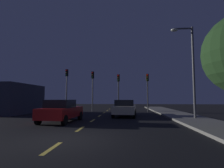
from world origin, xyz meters
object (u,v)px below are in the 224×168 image
Objects in this scene: traffic_signal_far_left at (67,82)px; traffic_signal_center_right at (118,85)px; car_stopped_ahead at (125,108)px; street_lamp_right at (190,64)px; car_adjacent_lane at (61,111)px; traffic_signal_far_right at (148,85)px; traffic_signal_center_left at (93,83)px.

traffic_signal_center_right is at bearing -0.01° from traffic_signal_far_left.
traffic_signal_center_right is 1.10× the size of car_stopped_ahead.
traffic_signal_center_right is at bearing 125.14° from street_lamp_right.
traffic_signal_center_right reaches higher than car_adjacent_lane.
traffic_signal_center_left is at bearing 179.99° from traffic_signal_far_right.
traffic_signal_center_left is 0.70× the size of street_lamp_right.
traffic_signal_center_right is 3.64m from traffic_signal_far_right.
car_adjacent_lane is at bearing -109.55° from traffic_signal_center_right.
car_adjacent_lane is (-7.31, -10.34, -2.53)m from traffic_signal_far_right.
street_lamp_right reaches higher than traffic_signal_center_left.
street_lamp_right reaches higher than traffic_signal_far_right.
traffic_signal_far_left reaches higher than car_stopped_ahead.
car_adjacent_lane is at bearing -136.36° from car_stopped_ahead.
car_stopped_ahead is (-2.84, -6.08, -2.55)m from traffic_signal_far_right.
car_adjacent_lane is (-0.37, -10.34, -2.77)m from traffic_signal_center_left.
car_stopped_ahead is (7.49, -6.08, -3.00)m from traffic_signal_far_left.
traffic_signal_far_left reaches higher than traffic_signal_center_left.
car_adjacent_lane is at bearing -168.76° from street_lamp_right.
street_lamp_right reaches higher than traffic_signal_center_right.
traffic_signal_far_left is 1.27× the size of car_stopped_ahead.
street_lamp_right reaches higher than traffic_signal_far_left.
traffic_signal_center_right is 10.37m from street_lamp_right.
traffic_signal_center_right is (3.30, -0.00, -0.26)m from traffic_signal_center_left.
traffic_signal_far_left is 1.26× the size of car_adjacent_lane.
traffic_signal_far_right is (3.64, 0.00, 0.02)m from traffic_signal_center_right.
car_stopped_ahead is (0.79, -6.08, -2.53)m from traffic_signal_center_right.
traffic_signal_far_right is (10.34, -0.00, -0.45)m from traffic_signal_far_left.
traffic_signal_far_left is 1.15× the size of traffic_signal_far_right.
car_adjacent_lane is at bearing -73.68° from traffic_signal_far_left.
traffic_signal_center_right is 6.64m from car_stopped_ahead.
traffic_signal_far_left is 1.15× the size of traffic_signal_center_right.
traffic_signal_center_right is 0.64× the size of street_lamp_right.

